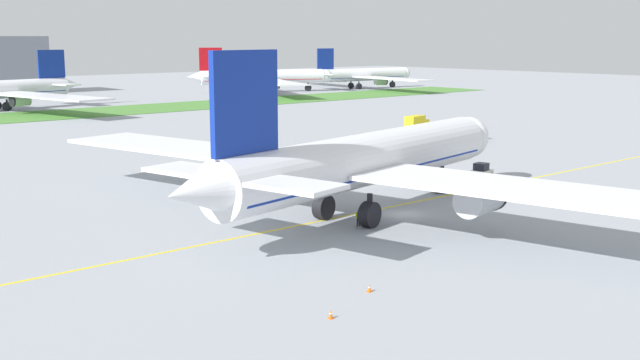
{
  "coord_description": "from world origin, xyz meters",
  "views": [
    {
      "loc": [
        -56.87,
        -52.48,
        17.56
      ],
      "look_at": [
        -6.67,
        5.13,
        3.6
      ],
      "focal_mm": 43.88,
      "sensor_mm": 36.0,
      "label": 1
    }
  ],
  "objects_px": {
    "service_truck_baggage_loader": "(417,123)",
    "service_truck_catering_van": "(229,147)",
    "traffic_cone_port_wing": "(630,213)",
    "service_truck_fuel_bowser": "(467,132)",
    "ground_crew_wingwalker_port": "(358,216)",
    "pushback_tug": "(479,173)",
    "parked_airliner_far_centre": "(261,77)",
    "traffic_cone_starboard_wing": "(331,314)",
    "parked_airliner_far_right": "(360,75)",
    "traffic_cone_near_nose": "(369,288)",
    "airliner_foreground": "(362,162)"
  },
  "relations": [
    {
      "from": "service_truck_baggage_loader",
      "to": "service_truck_catering_van",
      "type": "xyz_separation_m",
      "value": [
        -44.58,
        -2.65,
        -0.22
      ]
    },
    {
      "from": "traffic_cone_port_wing",
      "to": "service_truck_fuel_bowser",
      "type": "distance_m",
      "value": 57.91
    },
    {
      "from": "service_truck_baggage_loader",
      "to": "service_truck_catering_van",
      "type": "relative_size",
      "value": 1.21
    },
    {
      "from": "ground_crew_wingwalker_port",
      "to": "service_truck_fuel_bowser",
      "type": "distance_m",
      "value": 65.63
    },
    {
      "from": "pushback_tug",
      "to": "ground_crew_wingwalker_port",
      "type": "bearing_deg",
      "value": -165.21
    },
    {
      "from": "pushback_tug",
      "to": "parked_airliner_far_centre",
      "type": "xyz_separation_m",
      "value": [
        75.32,
        145.95,
        3.92
      ]
    },
    {
      "from": "traffic_cone_starboard_wing",
      "to": "parked_airliner_far_centre",
      "type": "distance_m",
      "value": 209.03
    },
    {
      "from": "traffic_cone_starboard_wing",
      "to": "service_truck_catering_van",
      "type": "xyz_separation_m",
      "value": [
        34.44,
        61.23,
        1.12
      ]
    },
    {
      "from": "traffic_cone_port_wing",
      "to": "service_truck_fuel_bowser",
      "type": "relative_size",
      "value": 0.13
    },
    {
      "from": "parked_airliner_far_centre",
      "to": "traffic_cone_starboard_wing",
      "type": "bearing_deg",
      "value": -125.58
    },
    {
      "from": "traffic_cone_port_wing",
      "to": "service_truck_catering_van",
      "type": "height_order",
      "value": "service_truck_catering_van"
    },
    {
      "from": "service_truck_fuel_bowser",
      "to": "parked_airliner_far_centre",
      "type": "distance_m",
      "value": 129.43
    },
    {
      "from": "pushback_tug",
      "to": "parked_airliner_far_right",
      "type": "height_order",
      "value": "parked_airliner_far_right"
    },
    {
      "from": "ground_crew_wingwalker_port",
      "to": "parked_airliner_far_right",
      "type": "relative_size",
      "value": 0.02
    },
    {
      "from": "parked_airliner_far_centre",
      "to": "parked_airliner_far_right",
      "type": "bearing_deg",
      "value": -12.53
    },
    {
      "from": "pushback_tug",
      "to": "traffic_cone_near_nose",
      "type": "distance_m",
      "value": 46.21
    },
    {
      "from": "traffic_cone_near_nose",
      "to": "service_truck_baggage_loader",
      "type": "relative_size",
      "value": 0.09
    },
    {
      "from": "service_truck_fuel_bowser",
      "to": "service_truck_catering_van",
      "type": "height_order",
      "value": "service_truck_fuel_bowser"
    },
    {
      "from": "traffic_cone_starboard_wing",
      "to": "service_truck_catering_van",
      "type": "height_order",
      "value": "service_truck_catering_van"
    },
    {
      "from": "pushback_tug",
      "to": "parked_airliner_far_right",
      "type": "relative_size",
      "value": 0.09
    },
    {
      "from": "pushback_tug",
      "to": "traffic_cone_port_wing",
      "type": "height_order",
      "value": "pushback_tug"
    },
    {
      "from": "traffic_cone_port_wing",
      "to": "parked_airliner_far_right",
      "type": "distance_m",
      "value": 197.91
    },
    {
      "from": "parked_airliner_far_centre",
      "to": "traffic_cone_port_wing",
      "type": "bearing_deg",
      "value": -115.37
    },
    {
      "from": "traffic_cone_starboard_wing",
      "to": "traffic_cone_port_wing",
      "type": "bearing_deg",
      "value": 2.58
    },
    {
      "from": "airliner_foreground",
      "to": "traffic_cone_starboard_wing",
      "type": "height_order",
      "value": "airliner_foreground"
    },
    {
      "from": "airliner_foreground",
      "to": "parked_airliner_far_centre",
      "type": "bearing_deg",
      "value": 56.32
    },
    {
      "from": "traffic_cone_port_wing",
      "to": "service_truck_baggage_loader",
      "type": "xyz_separation_m",
      "value": [
        37.11,
        62.0,
        1.34
      ]
    },
    {
      "from": "service_truck_catering_van",
      "to": "airliner_foreground",
      "type": "bearing_deg",
      "value": -107.72
    },
    {
      "from": "service_truck_fuel_bowser",
      "to": "parked_airliner_far_centre",
      "type": "bearing_deg",
      "value": 69.09
    },
    {
      "from": "parked_airliner_far_centre",
      "to": "traffic_cone_near_nose",
      "type": "bearing_deg",
      "value": -124.66
    },
    {
      "from": "service_truck_catering_van",
      "to": "pushback_tug",
      "type": "bearing_deg",
      "value": -72.35
    },
    {
      "from": "service_truck_baggage_loader",
      "to": "parked_airliner_far_centre",
      "type": "bearing_deg",
      "value": 68.12
    },
    {
      "from": "traffic_cone_starboard_wing",
      "to": "service_truck_baggage_loader",
      "type": "relative_size",
      "value": 0.09
    },
    {
      "from": "pushback_tug",
      "to": "parked_airliner_far_centre",
      "type": "bearing_deg",
      "value": 62.7
    },
    {
      "from": "parked_airliner_far_centre",
      "to": "parked_airliner_far_right",
      "type": "relative_size",
      "value": 1.07
    },
    {
      "from": "service_truck_catering_van",
      "to": "parked_airliner_far_right",
      "type": "xyz_separation_m",
      "value": [
        124.05,
        100.52,
        3.35
      ]
    },
    {
      "from": "ground_crew_wingwalker_port",
      "to": "service_truck_catering_van",
      "type": "height_order",
      "value": "service_truck_catering_van"
    },
    {
      "from": "traffic_cone_starboard_wing",
      "to": "parked_airliner_far_right",
      "type": "xyz_separation_m",
      "value": [
        158.49,
        161.75,
        4.47
      ]
    },
    {
      "from": "traffic_cone_near_nose",
      "to": "service_truck_baggage_loader",
      "type": "bearing_deg",
      "value": 40.05
    },
    {
      "from": "pushback_tug",
      "to": "ground_crew_wingwalker_port",
      "type": "xyz_separation_m",
      "value": [
        -27.89,
        -7.37,
        -0.02
      ]
    },
    {
      "from": "traffic_cone_starboard_wing",
      "to": "parked_airliner_far_right",
      "type": "height_order",
      "value": "parked_airliner_far_right"
    },
    {
      "from": "service_truck_fuel_bowser",
      "to": "parked_airliner_far_right",
      "type": "relative_size",
      "value": 0.06
    },
    {
      "from": "traffic_cone_near_nose",
      "to": "traffic_cone_port_wing",
      "type": "height_order",
      "value": "same"
    },
    {
      "from": "parked_airliner_far_centre",
      "to": "ground_crew_wingwalker_port",
      "type": "bearing_deg",
      "value": -123.95
    },
    {
      "from": "ground_crew_wingwalker_port",
      "to": "parked_airliner_far_centre",
      "type": "height_order",
      "value": "parked_airliner_far_centre"
    },
    {
      "from": "airliner_foreground",
      "to": "service_truck_catering_van",
      "type": "bearing_deg",
      "value": 72.28
    },
    {
      "from": "service_truck_baggage_loader",
      "to": "parked_airliner_far_centre",
      "type": "distance_m",
      "value": 114.34
    },
    {
      "from": "service_truck_fuel_bowser",
      "to": "parked_airliner_far_right",
      "type": "height_order",
      "value": "parked_airliner_far_right"
    },
    {
      "from": "service_truck_fuel_bowser",
      "to": "parked_airliner_far_centre",
      "type": "xyz_separation_m",
      "value": [
        46.17,
        120.87,
        3.39
      ]
    },
    {
      "from": "service_truck_baggage_loader",
      "to": "service_truck_fuel_bowser",
      "type": "height_order",
      "value": "service_truck_baggage_loader"
    }
  ]
}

